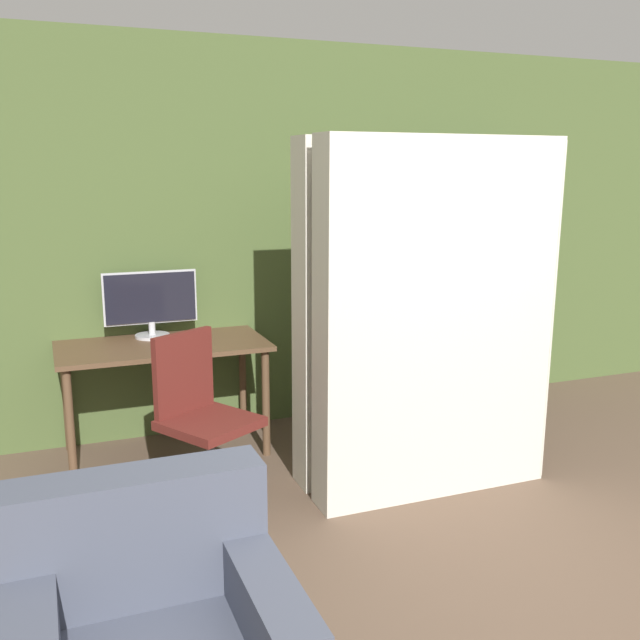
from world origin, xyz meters
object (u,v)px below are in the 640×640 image
(monitor, at_px, (151,302))
(office_chair, at_px, (204,437))
(mattress_near, at_px, (438,321))
(mattress_far, at_px, (410,311))
(bookshelf, at_px, (465,278))

(monitor, relative_size, office_chair, 0.63)
(office_chair, relative_size, mattress_near, 0.48)
(office_chair, height_order, mattress_far, mattress_far)
(office_chair, xyz_separation_m, mattress_far, (1.27, 0.04, 0.60))
(monitor, bearing_deg, bookshelf, 0.06)
(office_chair, height_order, bookshelf, bookshelf)
(office_chair, xyz_separation_m, mattress_near, (1.27, -0.29, 0.60))
(mattress_near, bearing_deg, mattress_far, 90.00)
(office_chair, height_order, mattress_near, mattress_near)
(office_chair, bearing_deg, bookshelf, 24.64)
(monitor, distance_m, mattress_far, 1.71)
(bookshelf, xyz_separation_m, mattress_far, (-1.04, -1.02, 0.00))
(bookshelf, relative_size, mattress_far, 0.98)
(monitor, bearing_deg, office_chair, -84.42)
(office_chair, distance_m, mattress_near, 1.44)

